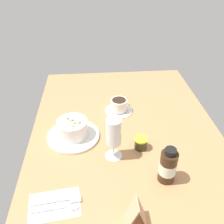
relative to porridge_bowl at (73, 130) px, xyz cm
name	(u,v)px	position (x,y,z in cm)	size (l,w,h in cm)	color
ground_plane	(124,127)	(-6.62, 23.23, -5.37)	(110.00, 84.00, 3.00)	#B27F51
porridge_bowl	(73,130)	(0.00, 0.00, 0.00)	(22.49, 22.49, 9.30)	white
cutlery_setting	(56,205)	(33.37, -4.03, -3.60)	(13.09, 17.60, 0.90)	white
coffee_cup	(119,106)	(-18.03, 21.83, -0.85)	(13.52, 13.52, 6.55)	white
wine_glass	(114,134)	(12.77, 16.43, 7.64)	(6.73, 6.73, 17.92)	white
jam_jar	(141,143)	(9.15, 27.90, -1.25)	(5.30, 5.30, 5.18)	#332F16
sauce_bottle_brown	(168,166)	(25.70, 34.06, 2.65)	(6.07, 6.07, 14.56)	#382314
menu_card	(137,212)	(40.69, 20.90, 0.54)	(5.64, 6.41, 8.95)	tan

